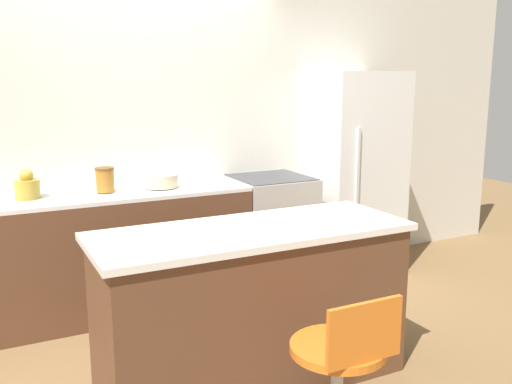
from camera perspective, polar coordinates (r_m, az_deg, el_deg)
ground_plane at (r=4.41m, az=-9.43°, el=-12.51°), size 14.00×14.00×0.00m
wall_back at (r=4.71m, az=-12.45°, el=5.35°), size 8.00×0.06×2.60m
back_counter at (r=4.48m, az=-14.97°, el=-5.96°), size 2.19×0.63×0.95m
kitchen_island at (r=3.39m, az=-0.41°, el=-11.25°), size 1.83×0.70×0.94m
oven_range at (r=4.94m, az=1.46°, el=-3.88°), size 0.64×0.64×0.95m
refrigerator at (r=5.26m, az=9.57°, el=1.82°), size 0.76×0.72×1.83m
stool_chair at (r=2.86m, az=8.49°, el=-17.68°), size 0.46×0.46×0.82m
kettle at (r=4.26m, az=-21.91°, el=0.49°), size 0.17×0.17×0.21m
mixing_bowl at (r=4.45m, az=-9.51°, el=1.15°), size 0.27×0.27×0.10m
canister_jar at (r=4.34m, az=-14.87°, el=1.21°), size 0.14×0.14×0.18m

